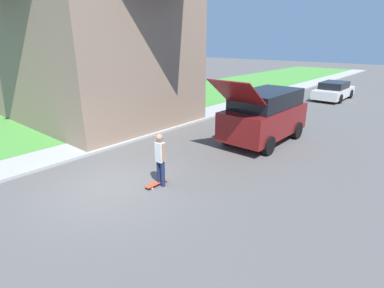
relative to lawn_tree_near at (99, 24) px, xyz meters
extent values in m
plane|color=#54514F|center=(5.01, -3.51, -4.89)|extent=(120.00, 120.00, 0.00)
cube|color=#478E38|center=(-2.99, 2.49, -4.85)|extent=(10.00, 80.00, 0.08)
cube|color=#9E9E99|center=(1.41, 2.49, -4.84)|extent=(1.80, 80.00, 0.10)
cube|color=#89705B|center=(-2.73, 1.26, -1.69)|extent=(9.73, 7.41, 6.25)
cylinder|color=brown|center=(0.00, 0.00, -2.88)|extent=(0.36, 0.36, 3.86)
sphere|color=#38752D|center=(0.00, 0.00, 0.03)|extent=(3.56, 3.56, 3.56)
cube|color=maroon|center=(6.51, 3.54, -3.95)|extent=(2.01, 4.41, 1.17)
cube|color=black|center=(6.51, 3.65, -3.02)|extent=(1.85, 3.44, 0.70)
cylinder|color=black|center=(5.54, 4.91, -4.51)|extent=(0.24, 0.76, 0.76)
cylinder|color=black|center=(7.47, 4.91, -4.51)|extent=(0.24, 0.76, 0.76)
cylinder|color=black|center=(5.54, 2.18, -4.51)|extent=(0.24, 0.76, 0.76)
cylinder|color=black|center=(7.47, 2.18, -4.51)|extent=(0.24, 0.76, 0.76)
cube|color=maroon|center=(6.51, 1.29, -2.46)|extent=(1.77, 1.40, 1.00)
cube|color=silver|center=(5.69, 15.99, -4.38)|extent=(1.82, 4.50, 0.62)
cube|color=black|center=(5.69, 15.88, -3.82)|extent=(1.60, 2.34, 0.49)
cylinder|color=black|center=(4.81, 17.34, -4.56)|extent=(0.20, 0.65, 0.65)
cylinder|color=black|center=(6.57, 17.34, -4.56)|extent=(0.20, 0.65, 0.65)
cylinder|color=black|center=(4.81, 14.64, -4.56)|extent=(0.20, 0.65, 0.65)
cylinder|color=black|center=(6.57, 14.64, -4.56)|extent=(0.20, 0.65, 0.65)
cylinder|color=#192347|center=(6.14, -2.36, -4.49)|extent=(0.13, 0.13, 0.79)
cylinder|color=#192347|center=(6.31, -2.36, -4.49)|extent=(0.13, 0.13, 0.79)
cube|color=silver|center=(6.23, -2.36, -3.79)|extent=(0.25, 0.20, 0.61)
sphere|color=#9E7051|center=(6.23, -2.36, -3.34)|extent=(0.22, 0.22, 0.22)
cylinder|color=#9E7051|center=(6.07, -2.36, -3.76)|extent=(0.09, 0.09, 0.54)
cylinder|color=#9E7051|center=(6.39, -2.36, -3.76)|extent=(0.09, 0.09, 0.54)
cube|color=#B73D23|center=(6.13, -2.48, -4.80)|extent=(0.20, 0.79, 0.02)
cylinder|color=silver|center=(6.04, -2.24, -4.86)|extent=(0.03, 0.06, 0.06)
cylinder|color=silver|center=(6.22, -2.24, -4.86)|extent=(0.03, 0.06, 0.06)
cylinder|color=silver|center=(6.04, -2.73, -4.86)|extent=(0.03, 0.06, 0.06)
cylinder|color=silver|center=(6.22, -2.73, -4.86)|extent=(0.03, 0.06, 0.06)
camera|label=1|loc=(12.38, -8.02, -0.65)|focal=28.00mm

